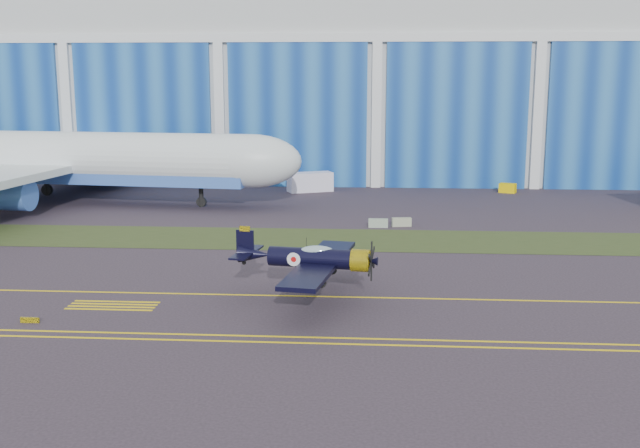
# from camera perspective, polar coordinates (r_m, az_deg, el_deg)

# --- Properties ---
(ground) EXTENTS (260.00, 260.00, 0.00)m
(ground) POSITION_cam_1_polar(r_m,az_deg,el_deg) (57.78, 4.43, -4.20)
(ground) COLOR #382D38
(ground) RESTS_ON ground
(grass_median) EXTENTS (260.00, 10.00, 0.02)m
(grass_median) POSITION_cam_1_polar(r_m,az_deg,el_deg) (71.37, 4.35, -1.22)
(grass_median) COLOR #475128
(grass_median) RESTS_ON ground
(hangar) EXTENTS (220.00, 45.70, 30.00)m
(hangar) POSITION_cam_1_polar(r_m,az_deg,el_deg) (127.53, 4.30, 10.95)
(hangar) COLOR silver
(hangar) RESTS_ON ground
(taxiway_centreline) EXTENTS (200.00, 0.20, 0.02)m
(taxiway_centreline) POSITION_cam_1_polar(r_m,az_deg,el_deg) (52.97, 4.46, -5.61)
(taxiway_centreline) COLOR yellow
(taxiway_centreline) RESTS_ON ground
(edge_line_near) EXTENTS (80.00, 0.20, 0.02)m
(edge_line_near) POSITION_cam_1_polar(r_m,az_deg,el_deg) (43.95, 4.56, -9.16)
(edge_line_near) COLOR yellow
(edge_line_near) RESTS_ON ground
(edge_line_far) EXTENTS (80.00, 0.20, 0.02)m
(edge_line_far) POSITION_cam_1_polar(r_m,az_deg,el_deg) (44.89, 4.55, -8.72)
(edge_line_far) COLOR yellow
(edge_line_far) RESTS_ON ground
(hold_short_ladder) EXTENTS (6.00, 2.40, 0.02)m
(hold_short_ladder) POSITION_cam_1_polar(r_m,az_deg,el_deg) (52.94, -15.50, -6.00)
(hold_short_ladder) COLOR yellow
(hold_short_ladder) RESTS_ON ground
(guard_board_left) EXTENTS (1.20, 0.15, 0.35)m
(guard_board_left) POSITION_cam_1_polar(r_m,az_deg,el_deg) (50.96, -21.24, -6.84)
(guard_board_left) COLOR yellow
(guard_board_left) RESTS_ON ground
(warbird) EXTENTS (12.98, 14.90, 3.97)m
(warbird) POSITION_cam_1_polar(r_m,az_deg,el_deg) (51.09, -0.70, -2.60)
(warbird) COLOR black
(warbird) RESTS_ON ground
(jetliner) EXTENTS (77.95, 68.45, 24.89)m
(jetliner) POSITION_cam_1_polar(r_m,az_deg,el_deg) (97.93, -20.33, 8.80)
(jetliner) COLOR white
(jetliner) RESTS_ON ground
(shipping_container) EXTENTS (6.42, 4.55, 2.58)m
(shipping_container) POSITION_cam_1_polar(r_m,az_deg,el_deg) (101.63, -0.76, 3.22)
(shipping_container) COLOR white
(shipping_container) RESTS_ON ground
(tug) EXTENTS (2.48, 2.06, 1.25)m
(tug) POSITION_cam_1_polar(r_m,az_deg,el_deg) (103.75, 14.11, 2.67)
(tug) COLOR #EEC702
(tug) RESTS_ON ground
(barrier_a) EXTENTS (2.00, 0.61, 0.90)m
(barrier_a) POSITION_cam_1_polar(r_m,az_deg,el_deg) (77.38, 4.46, 0.07)
(barrier_a) COLOR #8F9F8C
(barrier_a) RESTS_ON ground
(barrier_b) EXTENTS (2.07, 0.90, 0.90)m
(barrier_b) POSITION_cam_1_polar(r_m,az_deg,el_deg) (78.17, 6.23, 0.15)
(barrier_b) COLOR #9A9F83
(barrier_b) RESTS_ON ground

